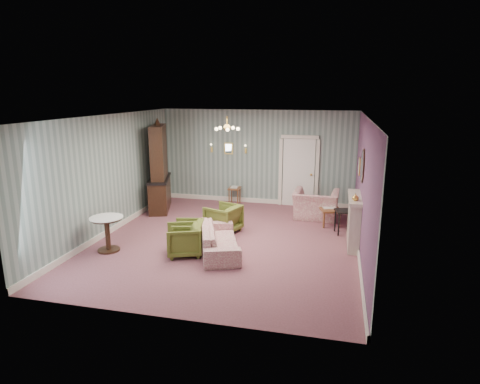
% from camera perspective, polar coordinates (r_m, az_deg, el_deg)
% --- Properties ---
extents(floor, '(7.00, 7.00, 0.00)m').
position_cam_1_polar(floor, '(9.74, -1.70, -6.78)').
color(floor, '#834C56').
rests_on(floor, ground).
extents(ceiling, '(7.00, 7.00, 0.00)m').
position_cam_1_polar(ceiling, '(9.13, -1.84, 10.51)').
color(ceiling, white).
rests_on(ceiling, ground).
extents(wall_back, '(6.00, 0.00, 6.00)m').
position_cam_1_polar(wall_back, '(12.68, 2.39, 4.86)').
color(wall_back, slate).
rests_on(wall_back, ground).
extents(wall_front, '(6.00, 0.00, 6.00)m').
position_cam_1_polar(wall_front, '(6.14, -10.38, -5.21)').
color(wall_front, slate).
rests_on(wall_front, ground).
extents(wall_left, '(0.00, 7.00, 7.00)m').
position_cam_1_polar(wall_left, '(10.51, -17.77, 2.32)').
color(wall_left, slate).
rests_on(wall_left, ground).
extents(wall_right, '(0.00, 7.00, 7.00)m').
position_cam_1_polar(wall_right, '(9.04, 16.92, 0.57)').
color(wall_right, slate).
rests_on(wall_right, ground).
extents(wall_right_floral, '(0.00, 7.00, 7.00)m').
position_cam_1_polar(wall_right_floral, '(9.03, 16.83, 0.58)').
color(wall_right_floral, '#A6537B').
rests_on(wall_right_floral, ground).
extents(door, '(1.12, 0.12, 2.16)m').
position_cam_1_polar(door, '(12.53, 8.19, 2.89)').
color(door, white).
rests_on(door, floor).
extents(olive_chair_a, '(0.88, 0.90, 0.73)m').
position_cam_1_polar(olive_chair_a, '(8.89, -7.87, -6.46)').
color(olive_chair_a, '#575F21').
rests_on(olive_chair_a, floor).
extents(olive_chair_b, '(0.73, 0.76, 0.67)m').
position_cam_1_polar(olive_chair_b, '(9.33, -7.24, -5.64)').
color(olive_chair_b, '#575F21').
rests_on(olive_chair_b, floor).
extents(olive_chair_c, '(0.91, 0.93, 0.77)m').
position_cam_1_polar(olive_chair_c, '(10.22, -2.36, -3.52)').
color(olive_chair_c, '#575F21').
rests_on(olive_chair_c, floor).
extents(sofa_chintz, '(1.21, 2.03, 0.76)m').
position_cam_1_polar(sofa_chintz, '(8.98, -2.89, -6.02)').
color(sofa_chintz, '#933B50').
rests_on(sofa_chintz, floor).
extents(wingback_chair, '(1.23, 0.83, 1.05)m').
position_cam_1_polar(wingback_chair, '(11.44, 10.58, -1.10)').
color(wingback_chair, '#933B50').
rests_on(wingback_chair, floor).
extents(dresser, '(1.02, 1.68, 2.65)m').
position_cam_1_polar(dresser, '(12.18, -11.28, 3.63)').
color(dresser, black).
rests_on(dresser, floor).
extents(fireplace, '(0.30, 1.40, 1.16)m').
position_cam_1_polar(fireplace, '(9.64, 15.61, -3.89)').
color(fireplace, beige).
rests_on(fireplace, floor).
extents(mantel_vase, '(0.15, 0.15, 0.15)m').
position_cam_1_polar(mantel_vase, '(9.08, 15.82, -0.70)').
color(mantel_vase, gold).
rests_on(mantel_vase, fireplace).
extents(oval_mirror, '(0.04, 0.76, 0.84)m').
position_cam_1_polar(oval_mirror, '(9.35, 16.72, 3.52)').
color(oval_mirror, white).
rests_on(oval_mirror, wall_right).
extents(framed_print, '(0.04, 0.34, 0.42)m').
position_cam_1_polar(framed_print, '(10.72, 16.33, 3.45)').
color(framed_print, gold).
rests_on(framed_print, wall_right).
extents(coffee_table, '(0.72, 1.00, 0.46)m').
position_cam_1_polar(coffee_table, '(11.15, 12.20, -3.14)').
color(coffee_table, brown).
rests_on(coffee_table, floor).
extents(side_table_black, '(0.50, 0.50, 0.61)m').
position_cam_1_polar(side_table_black, '(10.41, 14.23, -4.07)').
color(side_table_black, black).
rests_on(side_table_black, floor).
extents(pedestal_table, '(0.88, 0.88, 0.79)m').
position_cam_1_polar(pedestal_table, '(9.46, -18.00, -5.59)').
color(pedestal_table, black).
rests_on(pedestal_table, floor).
extents(nesting_table, '(0.36, 0.46, 0.58)m').
position_cam_1_polar(nesting_table, '(12.72, -0.76, -0.44)').
color(nesting_table, brown).
rests_on(nesting_table, floor).
extents(gilt_mirror_back, '(0.28, 0.06, 0.36)m').
position_cam_1_polar(gilt_mirror_back, '(12.81, -1.61, 6.08)').
color(gilt_mirror_back, gold).
rests_on(gilt_mirror_back, wall_back).
extents(sconce_left, '(0.16, 0.12, 0.30)m').
position_cam_1_polar(sconce_left, '(12.94, -4.00, 6.14)').
color(sconce_left, gold).
rests_on(sconce_left, wall_back).
extents(sconce_right, '(0.16, 0.12, 0.30)m').
position_cam_1_polar(sconce_right, '(12.66, 0.78, 5.99)').
color(sconce_right, gold).
rests_on(sconce_right, wall_back).
extents(chandelier, '(0.56, 0.56, 0.36)m').
position_cam_1_polar(chandelier, '(9.15, -1.82, 8.82)').
color(chandelier, gold).
rests_on(chandelier, ceiling).
extents(burgundy_cushion, '(0.41, 0.28, 0.39)m').
position_cam_1_polar(burgundy_cushion, '(11.31, 10.27, -1.50)').
color(burgundy_cushion, maroon).
rests_on(burgundy_cushion, wingback_chair).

